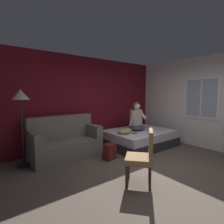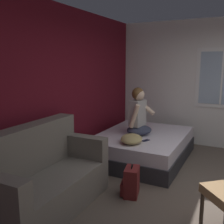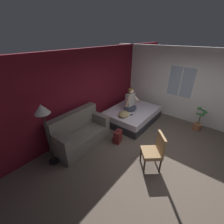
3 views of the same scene
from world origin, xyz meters
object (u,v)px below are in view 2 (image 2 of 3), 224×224
Objects in this scene: bed at (142,146)px; throw_pillow at (132,139)px; couch at (43,178)px; person_seated at (138,115)px; cell_phone at (146,140)px; backpack at (131,182)px.

throw_pillow reaches higher than bed.
person_seated reaches higher than couch.
person_seated is 0.64m from throw_pillow.
couch reaches higher than bed.
bed is at bearing 3.05° from throw_pillow.
bed is at bearing 137.90° from cell_phone.
couch is 2.24m from person_seated.
throw_pillow is at bearing -176.95° from bed.
cell_phone is at bearing -37.48° from throw_pillow.
bed is 2.31× the size of person_seated.
couch is 11.92× the size of cell_phone.
throw_pillow is (1.59, -0.51, 0.16)m from couch.
bed is 0.51m from cell_phone.
couch is 1.68m from throw_pillow.
backpack is at bearing -165.43° from bed.
bed is 0.61m from person_seated.
bed is at bearing -12.23° from couch.
cell_phone reaches higher than backpack.
person_seated is (2.16, -0.41, 0.44)m from couch.
throw_pillow is at bearing -17.87° from couch.
backpack is 3.18× the size of cell_phone.
cell_phone is at bearing 9.27° from backpack.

